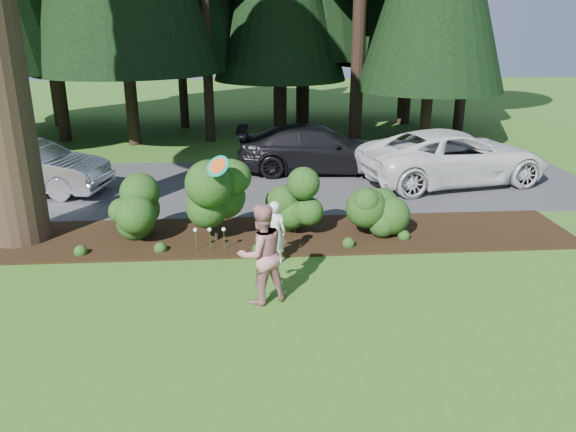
% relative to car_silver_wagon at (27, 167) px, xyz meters
% --- Properties ---
extents(ground, '(80.00, 80.00, 0.00)m').
position_rel_car_silver_wagon_xyz_m(ground, '(5.74, -7.14, -0.78)').
color(ground, '#3C621C').
rests_on(ground, ground).
extents(mulch_bed, '(16.00, 2.50, 0.05)m').
position_rel_car_silver_wagon_xyz_m(mulch_bed, '(5.74, -3.89, -0.75)').
color(mulch_bed, black).
rests_on(mulch_bed, ground).
extents(driveway, '(22.00, 6.00, 0.03)m').
position_rel_car_silver_wagon_xyz_m(driveway, '(5.74, 0.36, -0.76)').
color(driveway, '#38383A').
rests_on(driveway, ground).
extents(shrub_row, '(6.53, 1.60, 1.61)m').
position_rel_car_silver_wagon_xyz_m(shrub_row, '(6.51, -4.00, 0.03)').
color(shrub_row, '#153F13').
rests_on(shrub_row, ground).
extents(lily_cluster, '(0.69, 0.09, 0.57)m').
position_rel_car_silver_wagon_xyz_m(lily_cluster, '(5.44, -4.74, -0.28)').
color(lily_cluster, '#153F13').
rests_on(lily_cluster, ground).
extents(car_silver_wagon, '(4.77, 2.43, 1.50)m').
position_rel_car_silver_wagon_xyz_m(car_silver_wagon, '(0.00, 0.00, 0.00)').
color(car_silver_wagon, silver).
rests_on(car_silver_wagon, driveway).
extents(car_white_suv, '(6.15, 3.74, 1.59)m').
position_rel_car_silver_wagon_xyz_m(car_white_suv, '(12.50, 0.21, 0.05)').
color(car_white_suv, silver).
rests_on(car_white_suv, driveway).
extents(car_dark_suv, '(5.23, 2.27, 1.50)m').
position_rel_car_silver_wagon_xyz_m(car_dark_suv, '(8.51, 1.84, -0.00)').
color(car_dark_suv, black).
rests_on(car_dark_suv, driveway).
extents(child, '(0.51, 0.37, 1.32)m').
position_rel_car_silver_wagon_xyz_m(child, '(6.79, -5.34, -0.12)').
color(child, white).
rests_on(child, ground).
extents(adult, '(1.08, 0.98, 1.81)m').
position_rel_car_silver_wagon_xyz_m(adult, '(6.48, -7.03, 0.12)').
color(adult, '#A51622').
rests_on(adult, ground).
extents(frisbee, '(0.59, 0.41, 0.53)m').
position_rel_car_silver_wagon_xyz_m(frisbee, '(5.69, -4.99, 1.19)').
color(frisbee, '#178170').
rests_on(frisbee, ground).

